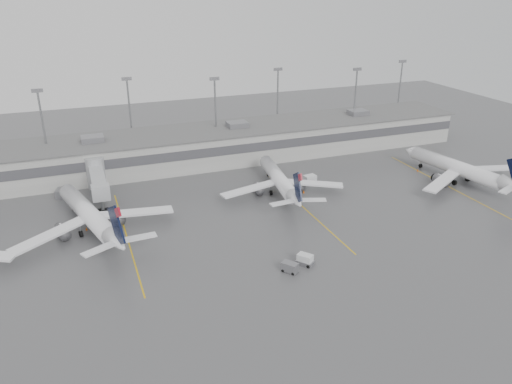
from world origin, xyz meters
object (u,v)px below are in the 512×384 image
object	(u,v)px
jet_mid_left	(91,216)
baggage_tug	(305,261)
jet_far_right	(461,169)
jet_mid_right	(280,180)

from	to	relation	value
jet_mid_left	baggage_tug	size ratio (longest dim) A/B	10.08
jet_mid_left	baggage_tug	distance (m)	39.30
jet_mid_left	jet_far_right	world-z (taller)	jet_mid_left
jet_mid_right	baggage_tug	world-z (taller)	jet_mid_right
jet_mid_left	jet_mid_right	size ratio (longest dim) A/B	1.08
jet_mid_right	baggage_tug	bearing A→B (deg)	-97.65
baggage_tug	jet_mid_right	bearing A→B (deg)	37.12
jet_mid_left	baggage_tug	bearing A→B (deg)	-52.26
jet_far_right	baggage_tug	bearing A→B (deg)	-167.98
jet_mid_right	jet_far_right	xyz separation A→B (m)	(40.46, -8.61, 0.26)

